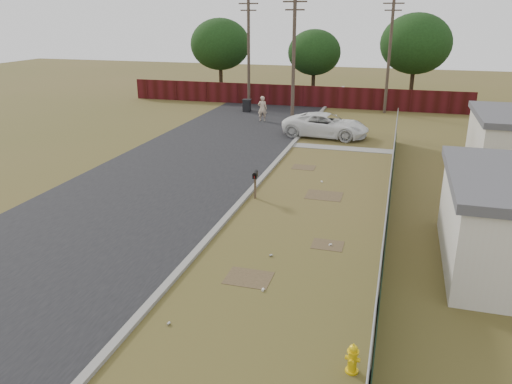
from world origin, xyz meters
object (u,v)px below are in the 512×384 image
(fire_hydrant, at_px, (353,359))
(mailbox, at_px, (255,177))
(pedestrian, at_px, (262,109))
(pickup_truck, at_px, (326,125))
(trash_bin, at_px, (247,105))

(fire_hydrant, relative_size, mailbox, 0.60)
(fire_hydrant, bearing_deg, pedestrian, 109.63)
(mailbox, bearing_deg, pickup_truck, 84.46)
(pedestrian, distance_m, trash_bin, 4.04)
(pickup_truck, relative_size, trash_bin, 5.47)
(fire_hydrant, xyz_separation_m, mailbox, (-5.28, 10.25, 0.64))
(fire_hydrant, bearing_deg, pickup_truck, 100.17)
(pedestrian, bearing_deg, mailbox, 95.52)
(fire_hydrant, relative_size, pedestrian, 0.40)
(mailbox, xyz_separation_m, pickup_truck, (1.21, 12.44, -0.22))
(mailbox, height_order, pickup_truck, pickup_truck)
(mailbox, xyz_separation_m, pedestrian, (-4.14, 16.15, -0.04))
(fire_hydrant, bearing_deg, mailbox, 117.23)
(fire_hydrant, height_order, trash_bin, trash_bin)
(pickup_truck, relative_size, pedestrian, 2.94)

